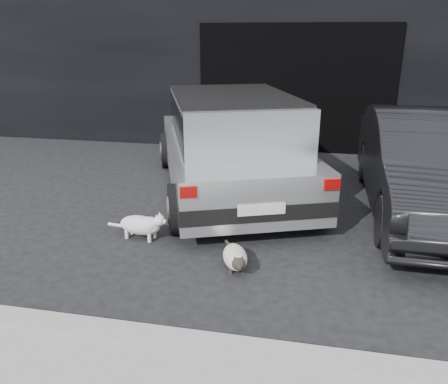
% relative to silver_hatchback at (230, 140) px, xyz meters
% --- Properties ---
extents(ground, '(80.00, 80.00, 0.00)m').
position_rel_silver_hatchback_xyz_m(ground, '(-0.16, -1.16, -0.85)').
color(ground, black).
rests_on(ground, ground).
extents(building_facade, '(34.00, 4.00, 5.00)m').
position_rel_silver_hatchback_xyz_m(building_facade, '(0.84, 4.84, 1.65)').
color(building_facade, black).
rests_on(building_facade, ground).
extents(garage_opening, '(4.00, 0.10, 2.60)m').
position_rel_silver_hatchback_xyz_m(garage_opening, '(0.84, 2.83, 0.45)').
color(garage_opening, black).
rests_on(garage_opening, ground).
extents(curb, '(18.00, 0.25, 0.12)m').
position_rel_silver_hatchback_xyz_m(curb, '(0.84, -3.76, -0.79)').
color(curb, gray).
rests_on(curb, ground).
extents(silver_hatchback, '(3.26, 4.62, 1.56)m').
position_rel_silver_hatchback_xyz_m(silver_hatchback, '(0.00, 0.00, 0.00)').
color(silver_hatchback, silver).
rests_on(silver_hatchback, ground).
extents(second_car, '(1.53, 4.26, 1.40)m').
position_rel_silver_hatchback_xyz_m(second_car, '(2.79, -0.31, -0.15)').
color(second_car, black).
rests_on(second_car, ground).
extents(cat_siamese, '(0.40, 0.73, 0.26)m').
position_rel_silver_hatchback_xyz_m(cat_siamese, '(0.50, -2.38, -0.73)').
color(cat_siamese, beige).
rests_on(cat_siamese, ground).
extents(cat_white, '(0.80, 0.34, 0.37)m').
position_rel_silver_hatchback_xyz_m(cat_white, '(-0.75, -1.88, -0.67)').
color(cat_white, silver).
rests_on(cat_white, ground).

